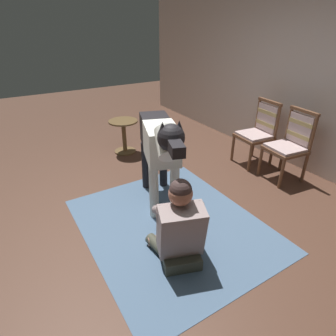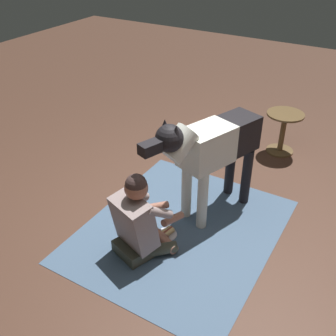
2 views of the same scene
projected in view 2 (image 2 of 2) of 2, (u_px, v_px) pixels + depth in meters
The scene contains 6 objects.
ground_plane at pixel (185, 212), 4.34m from camera, with size 14.38×14.38×0.00m, color #4E3124.
area_rug at pixel (181, 230), 4.09m from camera, with size 2.15×1.80×0.01m, color #48607C.
person_sitting_on_floor at pixel (139, 221), 3.67m from camera, with size 0.72×0.60×0.86m.
large_dog at pixel (211, 148), 3.91m from camera, with size 1.51×0.67×1.24m.
hot_dog_on_plate at pixel (167, 233), 4.02m from camera, with size 0.21×0.21×0.06m.
round_side_table at pixel (283, 129), 5.27m from camera, with size 0.48×0.48×0.56m.
Camera 2 is at (3.03, 1.58, 2.73)m, focal length 43.10 mm.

